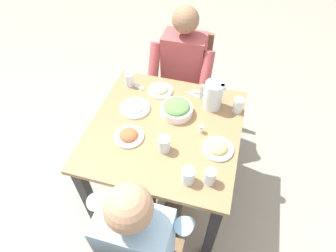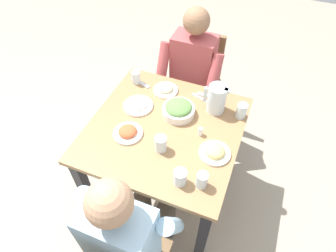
{
  "view_description": "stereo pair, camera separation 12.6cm",
  "coord_description": "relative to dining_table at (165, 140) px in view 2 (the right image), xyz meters",
  "views": [
    {
      "loc": [
        -0.33,
        1.12,
        2.08
      ],
      "look_at": [
        -0.02,
        -0.01,
        0.76
      ],
      "focal_mm": 30.6,
      "sensor_mm": 36.0,
      "label": 1
    },
    {
      "loc": [
        -0.45,
        1.08,
        2.08
      ],
      "look_at": [
        -0.02,
        -0.01,
        0.76
      ],
      "focal_mm": 30.6,
      "sensor_mm": 36.0,
      "label": 2
    }
  ],
  "objects": [
    {
      "name": "diner_near",
      "position": [
        0.05,
        -0.61,
        0.03
      ],
      "size": [
        0.48,
        0.53,
        1.19
      ],
      "color": "#B24C4C",
      "rests_on": "ground_plane"
    },
    {
      "name": "fork_far",
      "position": [
        0.32,
        -0.32,
        0.13
      ],
      "size": [
        0.17,
        0.08,
        0.01
      ],
      "primitive_type": "cube",
      "rotation": [
        0.0,
        0.0,
        -0.33
      ],
      "color": "silver",
      "rests_on": "dining_table"
    },
    {
      "name": "fork_near",
      "position": [
        -0.17,
        -0.37,
        0.13
      ],
      "size": [
        0.17,
        0.04,
        0.01
      ],
      "primitive_type": "cube",
      "rotation": [
        0.0,
        0.0,
        0.07
      ],
      "color": "silver",
      "rests_on": "dining_table"
    },
    {
      "name": "water_glass_far_right",
      "position": [
        -0.41,
        -0.26,
        0.18
      ],
      "size": [
        0.06,
        0.06,
        0.1
      ],
      "primitive_type": "cylinder",
      "color": "silver",
      "rests_on": "dining_table"
    },
    {
      "name": "salad_bowl",
      "position": [
        -0.04,
        -0.14,
        0.17
      ],
      "size": [
        0.21,
        0.21,
        0.09
      ],
      "color": "white",
      "rests_on": "dining_table"
    },
    {
      "name": "plate_beans",
      "position": [
        0.12,
        -0.31,
        0.14
      ],
      "size": [
        0.17,
        0.17,
        0.04
      ],
      "color": "white",
      "rests_on": "dining_table"
    },
    {
      "name": "plate_rice_curry",
      "position": [
        0.19,
        0.13,
        0.14
      ],
      "size": [
        0.18,
        0.18,
        0.05
      ],
      "color": "white",
      "rests_on": "dining_table"
    },
    {
      "name": "dining_table",
      "position": [
        0.0,
        0.0,
        0.0
      ],
      "size": [
        0.92,
        0.92,
        0.76
      ],
      "color": "#997047",
      "rests_on": "ground_plane"
    },
    {
      "name": "knife_near",
      "position": [
        -0.15,
        -0.32,
        0.13
      ],
      "size": [
        0.18,
        0.07,
        0.01
      ],
      "primitive_type": "cube",
      "rotation": [
        0.0,
        0.0,
        -0.29
      ],
      "color": "silver",
      "rests_on": "dining_table"
    },
    {
      "name": "plate_yoghurt",
      "position": [
        0.23,
        -0.1,
        0.14
      ],
      "size": [
        0.2,
        0.2,
        0.04
      ],
      "color": "white",
      "rests_on": "dining_table"
    },
    {
      "name": "water_glass_by_pitcher",
      "position": [
        -0.33,
        0.3,
        0.17
      ],
      "size": [
        0.06,
        0.06,
        0.1
      ],
      "primitive_type": "cylinder",
      "color": "silver",
      "rests_on": "dining_table"
    },
    {
      "name": "plate_fries",
      "position": [
        -0.34,
        0.08,
        0.14
      ],
      "size": [
        0.18,
        0.18,
        0.05
      ],
      "color": "white",
      "rests_on": "dining_table"
    },
    {
      "name": "water_glass_center",
      "position": [
        -0.04,
        0.16,
        0.17
      ],
      "size": [
        0.07,
        0.07,
        0.1
      ],
      "primitive_type": "cylinder",
      "color": "silver",
      "rests_on": "dining_table"
    },
    {
      "name": "diner_far",
      "position": [
        -0.07,
        0.61,
        0.03
      ],
      "size": [
        0.48,
        0.53,
        1.19
      ],
      "color": "#9EC6E0",
      "rests_on": "ground_plane"
    },
    {
      "name": "water_pitcher",
      "position": [
        -0.24,
        -0.26,
        0.22
      ],
      "size": [
        0.16,
        0.12,
        0.19
      ],
      "color": "silver",
      "rests_on": "dining_table"
    },
    {
      "name": "ground_plane",
      "position": [
        0.0,
        0.0,
        -0.63
      ],
      "size": [
        8.0,
        8.0,
        0.0
      ],
      "primitive_type": "plane",
      "color": "#9E937F"
    },
    {
      "name": "water_glass_far_left",
      "position": [
        0.35,
        -0.32,
        0.17
      ],
      "size": [
        0.06,
        0.06,
        0.09
      ],
      "primitive_type": "cylinder",
      "color": "silver",
      "rests_on": "dining_table"
    },
    {
      "name": "water_glass_near_left",
      "position": [
        -0.22,
        0.33,
        0.17
      ],
      "size": [
        0.07,
        0.07,
        0.09
      ],
      "primitive_type": "cylinder",
      "color": "silver",
      "rests_on": "dining_table"
    },
    {
      "name": "salt_shaker",
      "position": [
        -0.22,
        -0.02,
        0.15
      ],
      "size": [
        0.03,
        0.03,
        0.05
      ],
      "color": "white",
      "rests_on": "dining_table"
    },
    {
      "name": "chair_near",
      "position": [
        0.05,
        -0.81,
        -0.12
      ],
      "size": [
        0.4,
        0.4,
        0.9
      ],
      "color": "brown",
      "rests_on": "ground_plane"
    }
  ]
}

